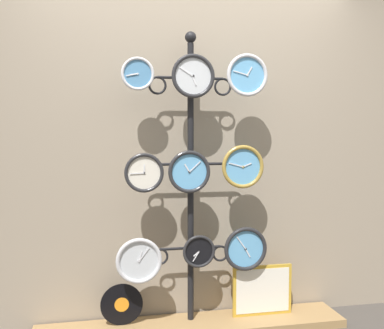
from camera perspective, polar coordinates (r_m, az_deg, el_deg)
name	(u,v)px	position (r m, az deg, el deg)	size (l,w,h in m)	color
shop_wall	(186,133)	(3.32, -0.73, 3.97)	(4.40, 0.04, 2.80)	gray
low_shelf	(192,326)	(3.39, 0.04, -19.87)	(2.20, 0.36, 0.06)	#9E7A4C
display_stand	(191,209)	(3.21, -0.18, -5.73)	(0.73, 0.33, 2.11)	black
clock_top_left	(138,74)	(3.04, -6.92, 11.37)	(0.22, 0.04, 0.22)	#4C84B2
clock_top_center	(192,76)	(3.10, 0.06, 11.17)	(0.30, 0.04, 0.30)	silver
clock_top_right	(247,75)	(3.17, 7.01, 11.19)	(0.29, 0.04, 0.29)	#60A8DB
clock_middle_left	(144,173)	(3.02, -6.11, -1.06)	(0.27, 0.04, 0.27)	silver
clock_middle_center	(189,172)	(3.07, -0.36, -0.93)	(0.29, 0.04, 0.29)	#60A8DB
clock_middle_right	(243,167)	(3.17, 6.46, -0.28)	(0.31, 0.04, 0.31)	#60A8DB
clock_bottom_left	(139,261)	(3.11, -6.76, -12.04)	(0.31, 0.04, 0.31)	silver
clock_bottom_center	(199,251)	(3.19, 0.87, -10.96)	(0.23, 0.04, 0.23)	black
clock_bottom_right	(245,249)	(3.28, 6.80, -10.58)	(0.32, 0.04, 0.32)	#60A8DB
vinyl_record	(122,305)	(3.31, -8.91, -17.16)	(0.30, 0.01, 0.30)	black
picture_frame	(262,290)	(3.47, 8.92, -15.49)	(0.45, 0.02, 0.37)	gold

